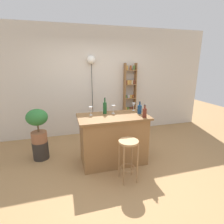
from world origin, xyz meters
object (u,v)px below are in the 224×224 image
object	(u,v)px
plant_stool	(41,150)
bottle_vinegar	(140,109)
wine_glass_right	(113,108)
bottle_spirits_clear	(145,113)
wine_glass_left	(91,109)
pendant_globe_light	(91,61)
bottle_olive_oil	(105,108)
spice_shelf	(130,97)
potted_plant	(38,123)
bar_stool	(128,152)
wine_glass_center	(134,105)

from	to	relation	value
plant_stool	bottle_vinegar	bearing A→B (deg)	-14.19
bottle_vinegar	wine_glass_right	bearing A→B (deg)	162.33
bottle_spirits_clear	wine_glass_left	bearing A→B (deg)	155.90
bottle_spirits_clear	pendant_globe_light	distance (m)	2.11
bottle_olive_oil	bottle_spirits_clear	xyz separation A→B (m)	(0.63, -0.44, -0.03)
spice_shelf	potted_plant	xyz separation A→B (m)	(-2.31, -1.00, -0.21)
wine_glass_right	pendant_globe_light	size ratio (longest dim) A/B	0.08
bottle_spirits_clear	wine_glass_left	distance (m)	1.00
bottle_olive_oil	bottle_vinegar	world-z (taller)	bottle_olive_oil
bar_stool	pendant_globe_light	bearing A→B (deg)	95.03
potted_plant	wine_glass_right	distance (m)	1.50
bottle_olive_oil	pendant_globe_light	distance (m)	1.61
wine_glass_left	potted_plant	bearing A→B (deg)	161.41
potted_plant	bottle_vinegar	distance (m)	2.00
bottle_spirits_clear	pendant_globe_light	size ratio (longest dim) A/B	0.11
potted_plant	wine_glass_center	distance (m)	1.94
bottle_olive_oil	wine_glass_right	distance (m)	0.16
spice_shelf	plant_stool	distance (m)	2.64
plant_stool	potted_plant	bearing A→B (deg)	90.00
bottle_vinegar	spice_shelf	bearing A→B (deg)	75.63
bottle_spirits_clear	bottle_vinegar	bearing A→B (deg)	85.68
spice_shelf	wine_glass_right	bearing A→B (deg)	-123.10
spice_shelf	bottle_vinegar	distance (m)	1.54
bottle_vinegar	wine_glass_left	distance (m)	0.94
bottle_olive_oil	wine_glass_left	size ratio (longest dim) A/B	1.92
bottle_vinegar	pendant_globe_light	size ratio (longest dim) A/B	0.11
wine_glass_right	potted_plant	bearing A→B (deg)	167.02
plant_stool	wine_glass_center	bearing A→B (deg)	-7.54
wine_glass_right	pendant_globe_light	xyz separation A→B (m)	(-0.17, 1.38, 0.89)
wine_glass_center	bottle_spirits_clear	bearing A→B (deg)	-89.18
bottle_olive_oil	wine_glass_right	world-z (taller)	bottle_olive_oil
wine_glass_left	wine_glass_center	xyz separation A→B (m)	(0.90, 0.08, 0.00)
spice_shelf	bottle_olive_oil	distance (m)	1.66
plant_stool	potted_plant	size ratio (longest dim) A/B	0.54
potted_plant	wine_glass_center	bearing A→B (deg)	-7.54
bar_stool	plant_stool	distance (m)	1.88
wine_glass_center	wine_glass_right	xyz separation A→B (m)	(-0.46, -0.08, 0.00)
spice_shelf	wine_glass_center	world-z (taller)	spice_shelf
plant_stool	potted_plant	world-z (taller)	potted_plant
plant_stool	bottle_vinegar	xyz separation A→B (m)	(1.93, -0.49, 0.85)
pendant_globe_light	bar_stool	bearing A→B (deg)	-84.97
spice_shelf	bottle_olive_oil	xyz separation A→B (m)	(-1.03, -1.30, 0.09)
bottle_olive_oil	bottle_spirits_clear	size ratio (longest dim) A/B	1.33
potted_plant	bottle_olive_oil	world-z (taller)	bottle_olive_oil
bar_stool	potted_plant	world-z (taller)	potted_plant
potted_plant	wine_glass_left	size ratio (longest dim) A/B	4.13
wine_glass_right	bar_stool	bearing A→B (deg)	-88.71
potted_plant	wine_glass_left	world-z (taller)	wine_glass_left
bar_stool	potted_plant	bearing A→B (deg)	142.09
wine_glass_left	wine_glass_right	bearing A→B (deg)	0.48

